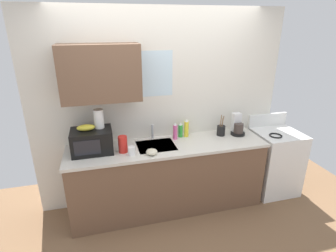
{
  "coord_description": "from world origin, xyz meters",
  "views": [
    {
      "loc": [
        -0.76,
        -2.88,
        2.3
      ],
      "look_at": [
        0.0,
        0.0,
        1.15
      ],
      "focal_mm": 28.54,
      "sensor_mm": 36.0,
      "label": 1
    }
  ],
  "objects_px": {
    "small_bowl": "(152,152)",
    "dish_soap_bottle_yellow": "(186,128)",
    "dish_soap_bottle_green": "(180,130)",
    "utensil_crock": "(221,130)",
    "banana_bunch": "(86,128)",
    "dish_soap_bottle_pink": "(175,131)",
    "stove_range": "(274,161)",
    "cereal_canister": "(123,144)",
    "microwave": "(92,141)",
    "paper_towel_roll": "(99,119)",
    "coffee_maker": "(237,127)",
    "mug_white": "(132,151)"
  },
  "relations": [
    {
      "from": "mug_white",
      "to": "banana_bunch",
      "type": "bearing_deg",
      "value": 158.29
    },
    {
      "from": "dish_soap_bottle_green",
      "to": "cereal_canister",
      "type": "xyz_separation_m",
      "value": [
        -0.78,
        -0.26,
        0.01
      ]
    },
    {
      "from": "cereal_canister",
      "to": "coffee_maker",
      "type": "bearing_deg",
      "value": 5.85
    },
    {
      "from": "stove_range",
      "to": "mug_white",
      "type": "height_order",
      "value": "stove_range"
    },
    {
      "from": "stove_range",
      "to": "small_bowl",
      "type": "relative_size",
      "value": 8.31
    },
    {
      "from": "stove_range",
      "to": "small_bowl",
      "type": "xyz_separation_m",
      "value": [
        -1.82,
        -0.2,
        0.47
      ]
    },
    {
      "from": "banana_bunch",
      "to": "mug_white",
      "type": "height_order",
      "value": "banana_bunch"
    },
    {
      "from": "paper_towel_roll",
      "to": "dish_soap_bottle_pink",
      "type": "distance_m",
      "value": 0.97
    },
    {
      "from": "microwave",
      "to": "cereal_canister",
      "type": "distance_m",
      "value": 0.36
    },
    {
      "from": "paper_towel_roll",
      "to": "small_bowl",
      "type": "xyz_separation_m",
      "value": [
        0.55,
        -0.3,
        -0.35
      ]
    },
    {
      "from": "banana_bunch",
      "to": "dish_soap_bottle_pink",
      "type": "xyz_separation_m",
      "value": [
        1.08,
        0.1,
        -0.2
      ]
    },
    {
      "from": "dish_soap_bottle_yellow",
      "to": "dish_soap_bottle_pink",
      "type": "bearing_deg",
      "value": -165.12
    },
    {
      "from": "dish_soap_bottle_pink",
      "to": "small_bowl",
      "type": "relative_size",
      "value": 1.74
    },
    {
      "from": "dish_soap_bottle_yellow",
      "to": "cereal_canister",
      "type": "relative_size",
      "value": 1.25
    },
    {
      "from": "paper_towel_roll",
      "to": "coffee_maker",
      "type": "distance_m",
      "value": 1.81
    },
    {
      "from": "paper_towel_roll",
      "to": "dish_soap_bottle_pink",
      "type": "bearing_deg",
      "value": 3.23
    },
    {
      "from": "mug_white",
      "to": "microwave",
      "type": "bearing_deg",
      "value": 156.21
    },
    {
      "from": "stove_range",
      "to": "dish_soap_bottle_pink",
      "type": "distance_m",
      "value": 1.55
    },
    {
      "from": "paper_towel_roll",
      "to": "dish_soap_bottle_green",
      "type": "bearing_deg",
      "value": 6.13
    },
    {
      "from": "microwave",
      "to": "dish_soap_bottle_yellow",
      "type": "distance_m",
      "value": 1.2
    },
    {
      "from": "banana_bunch",
      "to": "coffee_maker",
      "type": "bearing_deg",
      "value": 1.73
    },
    {
      "from": "dish_soap_bottle_pink",
      "to": "cereal_canister",
      "type": "xyz_separation_m",
      "value": [
        -0.69,
        -0.2,
        -0.01
      ]
    },
    {
      "from": "stove_range",
      "to": "dish_soap_bottle_pink",
      "type": "height_order",
      "value": "dish_soap_bottle_pink"
    },
    {
      "from": "paper_towel_roll",
      "to": "dish_soap_bottle_green",
      "type": "distance_m",
      "value": 1.06
    },
    {
      "from": "cereal_canister",
      "to": "microwave",
      "type": "bearing_deg",
      "value": 163.87
    },
    {
      "from": "stove_range",
      "to": "coffee_maker",
      "type": "relative_size",
      "value": 3.86
    },
    {
      "from": "utensil_crock",
      "to": "cereal_canister",
      "type": "bearing_deg",
      "value": -172.64
    },
    {
      "from": "microwave",
      "to": "banana_bunch",
      "type": "bearing_deg",
      "value": 178.2
    },
    {
      "from": "microwave",
      "to": "dish_soap_bottle_yellow",
      "type": "height_order",
      "value": "microwave"
    },
    {
      "from": "coffee_maker",
      "to": "cereal_canister",
      "type": "bearing_deg",
      "value": -174.15
    },
    {
      "from": "coffee_maker",
      "to": "dish_soap_bottle_yellow",
      "type": "bearing_deg",
      "value": 172.7
    },
    {
      "from": "utensil_crock",
      "to": "mug_white",
      "type": "bearing_deg",
      "value": -168.05
    },
    {
      "from": "microwave",
      "to": "small_bowl",
      "type": "height_order",
      "value": "microwave"
    },
    {
      "from": "stove_range",
      "to": "dish_soap_bottle_green",
      "type": "bearing_deg",
      "value": 171.32
    },
    {
      "from": "paper_towel_roll",
      "to": "coffee_maker",
      "type": "xyz_separation_m",
      "value": [
        1.78,
        0.01,
        -0.28
      ]
    },
    {
      "from": "banana_bunch",
      "to": "paper_towel_roll",
      "type": "relative_size",
      "value": 0.91
    },
    {
      "from": "stove_range",
      "to": "small_bowl",
      "type": "bearing_deg",
      "value": -173.61
    },
    {
      "from": "stove_range",
      "to": "paper_towel_roll",
      "type": "distance_m",
      "value": 2.5
    },
    {
      "from": "cereal_canister",
      "to": "paper_towel_roll",
      "type": "bearing_deg",
      "value": 147.99
    },
    {
      "from": "microwave",
      "to": "coffee_maker",
      "type": "relative_size",
      "value": 1.64
    },
    {
      "from": "small_bowl",
      "to": "coffee_maker",
      "type": "bearing_deg",
      "value": 13.99
    },
    {
      "from": "dish_soap_bottle_yellow",
      "to": "cereal_canister",
      "type": "distance_m",
      "value": 0.89
    },
    {
      "from": "small_bowl",
      "to": "dish_soap_bottle_yellow",
      "type": "bearing_deg",
      "value": 35.94
    },
    {
      "from": "banana_bunch",
      "to": "microwave",
      "type": "bearing_deg",
      "value": -1.8
    },
    {
      "from": "banana_bunch",
      "to": "dish_soap_bottle_yellow",
      "type": "height_order",
      "value": "banana_bunch"
    },
    {
      "from": "dish_soap_bottle_yellow",
      "to": "stove_range",
      "type": "bearing_deg",
      "value": -8.65
    },
    {
      "from": "coffee_maker",
      "to": "dish_soap_bottle_pink",
      "type": "xyz_separation_m",
      "value": [
        -0.86,
        0.04,
        0.0
      ]
    },
    {
      "from": "dish_soap_bottle_green",
      "to": "utensil_crock",
      "type": "distance_m",
      "value": 0.55
    },
    {
      "from": "dish_soap_bottle_pink",
      "to": "dish_soap_bottle_green",
      "type": "xyz_separation_m",
      "value": [
        0.09,
        0.06,
        -0.01
      ]
    },
    {
      "from": "dish_soap_bottle_green",
      "to": "small_bowl",
      "type": "relative_size",
      "value": 1.53
    }
  ]
}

